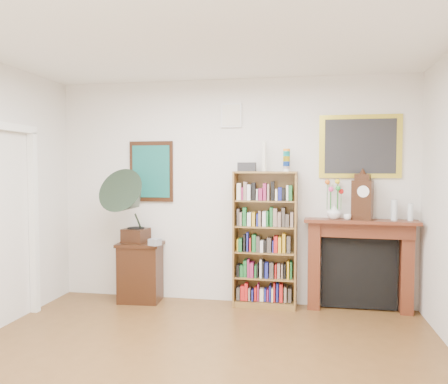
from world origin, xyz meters
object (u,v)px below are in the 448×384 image
(fireplace, at_px, (359,257))
(gramophone, at_px, (131,202))
(cd_stack, at_px, (155,242))
(bottle_right, at_px, (410,212))
(teacup, at_px, (348,217))
(side_cabinet, at_px, (140,272))
(bookshelf, at_px, (265,232))
(flower_vase, at_px, (334,212))
(mantel_clock, at_px, (362,198))
(bottle_left, at_px, (394,210))

(fireplace, relative_size, gramophone, 1.40)
(fireplace, relative_size, cd_stack, 10.89)
(fireplace, distance_m, bottle_right, 0.78)
(cd_stack, bearing_deg, teacup, 4.42)
(side_cabinet, relative_size, gramophone, 0.80)
(bookshelf, relative_size, fireplace, 1.46)
(flower_vase, bearing_deg, bookshelf, -177.76)
(mantel_clock, relative_size, bottle_right, 2.66)
(gramophone, height_order, bottle_right, gramophone)
(cd_stack, xyz_separation_m, bottle_left, (2.81, 0.23, 0.42))
(gramophone, distance_m, cd_stack, 0.58)
(fireplace, distance_m, cd_stack, 2.46)
(cd_stack, relative_size, bottle_left, 0.50)
(bookshelf, xyz_separation_m, teacup, (0.96, -0.04, 0.20))
(cd_stack, bearing_deg, fireplace, 6.44)
(fireplace, distance_m, mantel_clock, 0.71)
(fireplace, xyz_separation_m, teacup, (-0.15, -0.10, 0.49))
(bookshelf, bearing_deg, bottle_left, 2.87)
(bookshelf, relative_size, cd_stack, 15.86)
(cd_stack, distance_m, mantel_clock, 2.53)
(bookshelf, bearing_deg, cd_stack, -168.33)
(cd_stack, height_order, teacup, teacup)
(teacup, bearing_deg, bottle_left, 5.35)
(mantel_clock, distance_m, flower_vase, 0.36)
(bottle_left, bearing_deg, bottle_right, -3.42)
(fireplace, height_order, teacup, teacup)
(teacup, bearing_deg, cd_stack, -175.58)
(teacup, bearing_deg, bottle_right, 3.17)
(flower_vase, xyz_separation_m, bottle_left, (0.67, -0.02, 0.03))
(side_cabinet, bearing_deg, cd_stack, -35.00)
(flower_vase, bearing_deg, side_cabinet, -177.72)
(bookshelf, bearing_deg, gramophone, -171.27)
(cd_stack, xyz_separation_m, bottle_right, (2.99, 0.22, 0.40))
(gramophone, relative_size, mantel_clock, 1.75)
(mantel_clock, xyz_separation_m, bottle_right, (0.53, 0.00, -0.16))
(gramophone, xyz_separation_m, bottle_left, (3.13, 0.19, -0.07))
(bookshelf, xyz_separation_m, mantel_clock, (1.13, -0.00, 0.42))
(fireplace, distance_m, flower_vase, 0.62)
(fireplace, xyz_separation_m, flower_vase, (-0.30, -0.03, 0.54))
(mantel_clock, bearing_deg, side_cabinet, -157.57)
(side_cabinet, bearing_deg, gramophone, -124.91)
(side_cabinet, bearing_deg, flower_vase, -1.23)
(bottle_left, height_order, bottle_right, bottle_left)
(side_cabinet, height_order, bottle_left, bottle_left)
(teacup, bearing_deg, fireplace, 32.72)
(gramophone, height_order, mantel_clock, gramophone)
(fireplace, bearing_deg, bottle_left, -4.15)
(teacup, bearing_deg, bookshelf, 177.71)
(teacup, bearing_deg, flower_vase, 154.88)
(gramophone, bearing_deg, bottle_left, 12.47)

